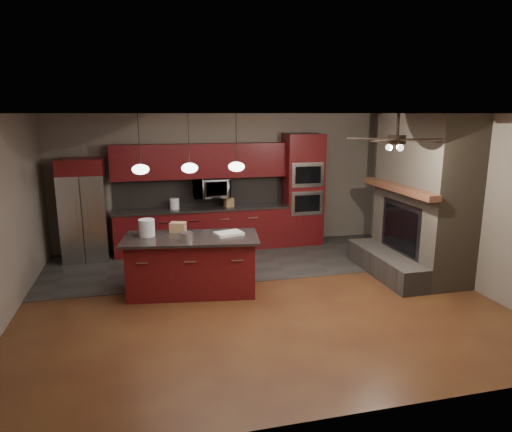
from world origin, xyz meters
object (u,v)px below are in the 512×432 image
object	(u,v)px
refrigerator	(84,210)
counter_box	(229,202)
white_bucket	(147,228)
counter_bucket	(175,204)
microwave	(211,188)
paint_tray	(229,233)
cardboard_box	(178,227)
paint_can	(186,237)
kitchen_island	(192,265)
oven_tower	(303,190)

from	to	relation	value
refrigerator	counter_box	bearing A→B (deg)	0.63
white_bucket	counter_bucket	world-z (taller)	white_bucket
microwave	white_bucket	size ratio (longest dim) A/B	2.72
counter_box	counter_bucket	bearing A→B (deg)	161.84
paint_tray	counter_box	size ratio (longest dim) A/B	2.16
cardboard_box	paint_tray	bearing A→B (deg)	-7.27
cardboard_box	counter_bucket	size ratio (longest dim) A/B	1.13
paint_tray	counter_bucket	xyz separation A→B (m)	(-0.69, 2.31, 0.07)
paint_tray	cardboard_box	size ratio (longest dim) A/B	1.70
paint_can	counter_box	size ratio (longest dim) A/B	1.06
microwave	paint_tray	size ratio (longest dim) A/B	1.75
microwave	cardboard_box	xyz separation A→B (m)	(-0.84, -1.98, -0.30)
paint_can	counter_box	xyz separation A→B (m)	(1.11, 2.48, 0.01)
kitchen_island	paint_can	bearing A→B (deg)	-102.24
kitchen_island	paint_can	distance (m)	0.58
microwave	white_bucket	distance (m)	2.53
paint_tray	counter_box	distance (m)	2.29
refrigerator	counter_box	xyz separation A→B (m)	(2.84, 0.03, 0.01)
kitchen_island	white_bucket	size ratio (longest dim) A/B	8.21
refrigerator	white_bucket	size ratio (longest dim) A/B	7.35
white_bucket	counter_bucket	distance (m)	2.16
kitchen_island	paint_tray	xyz separation A→B (m)	(0.60, -0.01, 0.48)
paint_can	microwave	bearing A→B (deg)	73.61
oven_tower	paint_can	world-z (taller)	oven_tower
white_bucket	refrigerator	bearing A→B (deg)	119.98
paint_can	white_bucket	bearing A→B (deg)	141.71
kitchen_island	counter_bucket	world-z (taller)	counter_bucket
counter_box	cardboard_box	bearing A→B (deg)	-137.90
counter_bucket	oven_tower	bearing A→B (deg)	-0.16
cardboard_box	paint_can	bearing A→B (deg)	-63.82
microwave	kitchen_island	xyz separation A→B (m)	(-0.67, -2.34, -0.83)
refrigerator	kitchen_island	bearing A→B (deg)	-50.56
oven_tower	counter_bucket	size ratio (longest dim) A/B	11.02
kitchen_island	paint_tray	bearing A→B (deg)	7.14
refrigerator	paint_can	size ratio (longest dim) A/B	9.63
cardboard_box	counter_box	size ratio (longest dim) A/B	1.27
kitchen_island	cardboard_box	distance (m)	0.67
oven_tower	refrigerator	xyz separation A→B (m)	(-4.46, -0.07, -0.20)
kitchen_island	white_bucket	distance (m)	0.91
oven_tower	white_bucket	distance (m)	3.91
white_bucket	counter_box	size ratio (longest dim) A/B	1.39
microwave	counter_bucket	distance (m)	0.82
refrigerator	white_bucket	xyz separation A→B (m)	(1.15, -2.00, 0.07)
refrigerator	paint_can	distance (m)	3.00
refrigerator	cardboard_box	bearing A→B (deg)	-48.30
paint_can	paint_tray	bearing A→B (deg)	18.24
refrigerator	paint_tray	bearing A→B (deg)	-42.62
paint_can	counter_bucket	world-z (taller)	counter_bucket
paint_can	cardboard_box	distance (m)	0.61
microwave	kitchen_island	world-z (taller)	microwave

